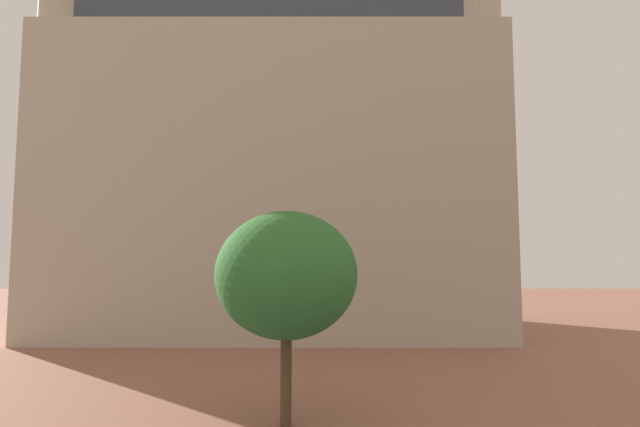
# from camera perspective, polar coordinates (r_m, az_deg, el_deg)

# --- Properties ---
(landmark_building) EXTENTS (27.59, 13.70, 36.17)m
(landmark_building) POSITION_cam_1_polar(r_m,az_deg,el_deg) (33.35, -5.37, 6.02)
(landmark_building) COLOR #B2A893
(landmark_building) RESTS_ON ground_plane
(tree_curb_far) EXTENTS (4.19, 4.19, 6.21)m
(tree_curb_far) POSITION_cam_1_polar(r_m,az_deg,el_deg) (14.40, -3.99, -7.23)
(tree_curb_far) COLOR #4C3823
(tree_curb_far) RESTS_ON ground_plane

